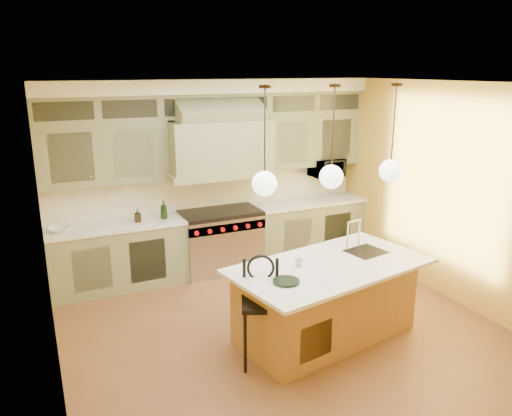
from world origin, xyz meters
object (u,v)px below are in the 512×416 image
counter_stool (261,305)px  kitchen_island (327,299)px  range (221,240)px  microwave (327,168)px

counter_stool → kitchen_island: bearing=32.7°
range → microwave: (1.95, 0.11, 0.96)m
range → kitchen_island: kitchen_island is taller
microwave → kitchen_island: bearing=-121.7°
kitchen_island → range: bearing=89.0°
kitchen_island → microwave: 3.10m
range → kitchen_island: (0.41, -2.39, -0.01)m
range → counter_stool: bearing=-101.3°
kitchen_island → counter_stool: 0.95m
range → counter_stool: size_ratio=1.03×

